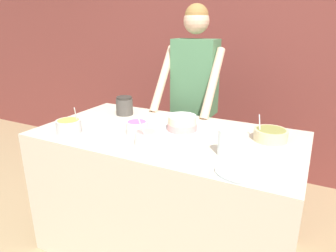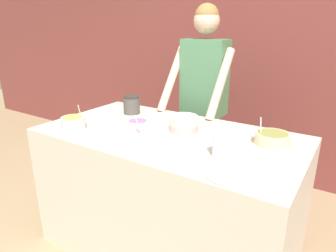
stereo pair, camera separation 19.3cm
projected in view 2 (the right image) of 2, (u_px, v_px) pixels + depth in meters
wall_back at (250, 57)px, 3.15m from camera, size 10.00×0.05×2.60m
counter at (168, 193)px, 2.16m from camera, size 1.76×0.94×0.93m
person_baker at (204, 88)px, 2.62m from camera, size 0.52×0.49×1.79m
cake at (183, 125)px, 2.02m from camera, size 0.36×0.36×0.11m
frosting_bowl_purple at (138, 126)px, 2.00m from camera, size 0.14×0.14×0.09m
frosting_bowl_pink at (144, 137)px, 1.82m from camera, size 0.15×0.15×0.19m
frosting_bowl_yellow at (73, 123)px, 2.07m from camera, size 0.16×0.16×0.18m
frosting_bowl_olive at (272, 138)px, 1.81m from camera, size 0.21×0.21×0.16m
drinking_glass at (220, 145)px, 1.63m from camera, size 0.08×0.08×0.15m
ceramic_plate at (233, 174)px, 1.44m from camera, size 0.28×0.28×0.01m
stoneware_jar at (132, 105)px, 2.44m from camera, size 0.13×0.13×0.15m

